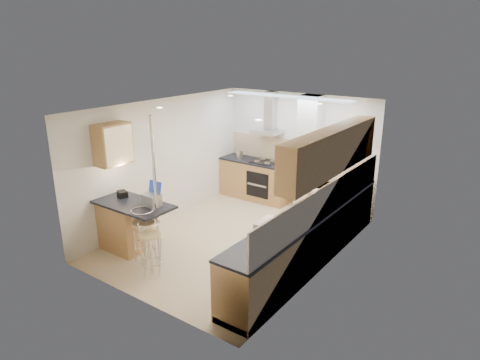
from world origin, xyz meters
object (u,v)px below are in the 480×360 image
Objects in this scene: bar_stool_near at (144,236)px; laptop at (151,200)px; microwave at (321,192)px; bar_stool_end at (151,248)px; bread_bin at (270,229)px.

laptop is at bearing 91.60° from bar_stool_near.
bar_stool_near is at bearing 128.15° from microwave.
bread_bin is at bearing -48.44° from bar_stool_end.
bar_stool_near is (-2.10, -2.23, -0.57)m from microwave.
microwave is at bearing -13.95° from bar_stool_end.
bar_stool_end is (0.35, -0.20, -0.03)m from bar_stool_near.
microwave reaches higher than bread_bin.
bread_bin reaches higher than bar_stool_end.
bar_stool_near is at bearing 82.73° from bar_stool_end.
microwave reaches higher than laptop.
laptop is at bearing -179.51° from bread_bin.
bar_stool_end is (-1.74, -2.43, -0.60)m from microwave.
microwave is 3.12m from bar_stool_near.
laptop is 0.31× the size of bar_stool_near.
microwave is 0.50× the size of bar_stool_near.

